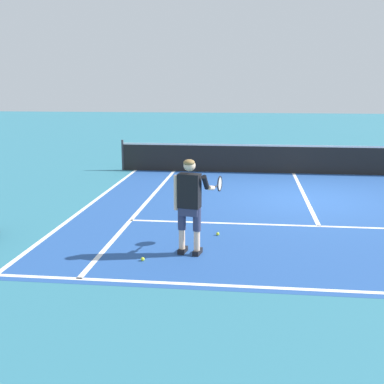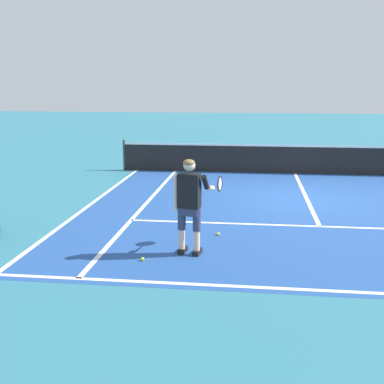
# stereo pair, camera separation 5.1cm
# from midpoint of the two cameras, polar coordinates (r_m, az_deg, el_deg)

# --- Properties ---
(ground_plane) EXTENTS (80.00, 80.00, 0.00)m
(ground_plane) POSITION_cam_midpoint_polar(r_m,az_deg,el_deg) (13.27, 13.01, -0.82)
(ground_plane) COLOR teal
(court_inner_surface) EXTENTS (10.98, 10.20, 0.00)m
(court_inner_surface) POSITION_cam_midpoint_polar(r_m,az_deg,el_deg) (12.26, 13.53, -1.92)
(court_inner_surface) COLOR #234C93
(court_inner_surface) RESTS_ON ground
(line_baseline) EXTENTS (10.98, 0.10, 0.01)m
(line_baseline) POSITION_cam_midpoint_polar(r_m,az_deg,el_deg) (7.66, 17.78, -10.96)
(line_baseline) COLOR white
(line_baseline) RESTS_ON ground
(line_service) EXTENTS (8.23, 0.10, 0.01)m
(line_service) POSITION_cam_midpoint_polar(r_m,az_deg,el_deg) (10.82, 14.44, -3.87)
(line_service) COLOR white
(line_service) RESTS_ON ground
(line_centre_service) EXTENTS (0.10, 6.40, 0.01)m
(line_centre_service) POSITION_cam_midpoint_polar(r_m,az_deg,el_deg) (13.90, 12.73, -0.19)
(line_centre_service) COLOR white
(line_centre_service) RESTS_ON ground
(line_singles_left) EXTENTS (0.10, 9.80, 0.01)m
(line_singles_left) POSITION_cam_midpoint_polar(r_m,az_deg,el_deg) (12.44, -5.63, -1.41)
(line_singles_left) COLOR white
(line_singles_left) RESTS_ON ground
(line_doubles_left) EXTENTS (0.10, 9.80, 0.01)m
(line_doubles_left) POSITION_cam_midpoint_polar(r_m,az_deg,el_deg) (12.80, -11.66, -1.22)
(line_doubles_left) COLOR white
(line_doubles_left) RESTS_ON ground
(tennis_net) EXTENTS (11.96, 0.08, 1.07)m
(tennis_net) POSITION_cam_midpoint_polar(r_m,az_deg,el_deg) (16.95, 11.72, 3.79)
(tennis_net) COLOR #333338
(tennis_net) RESTS_ON ground
(tennis_player) EXTENTS (0.80, 1.07, 1.71)m
(tennis_player) POSITION_cam_midpoint_polar(r_m,az_deg,el_deg) (8.56, -0.37, -0.93)
(tennis_player) COLOR black
(tennis_player) RESTS_ON ground
(tennis_ball_near_feet) EXTENTS (0.07, 0.07, 0.07)m
(tennis_ball_near_feet) POSITION_cam_midpoint_polar(r_m,az_deg,el_deg) (8.53, -5.93, -7.77)
(tennis_ball_near_feet) COLOR #CCE02D
(tennis_ball_near_feet) RESTS_ON ground
(tennis_ball_by_baseline) EXTENTS (0.07, 0.07, 0.07)m
(tennis_ball_by_baseline) POSITION_cam_midpoint_polar(r_m,az_deg,el_deg) (9.87, 2.87, -4.88)
(tennis_ball_by_baseline) COLOR #CCE02D
(tennis_ball_by_baseline) RESTS_ON ground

